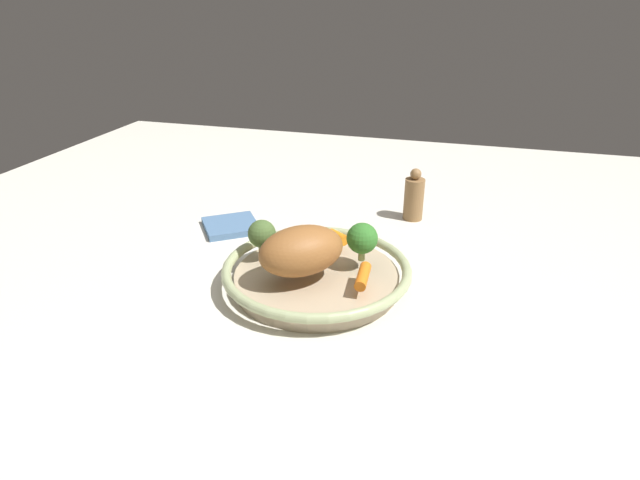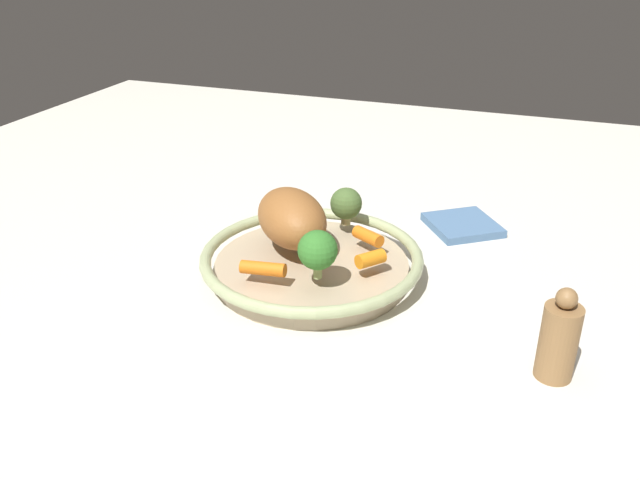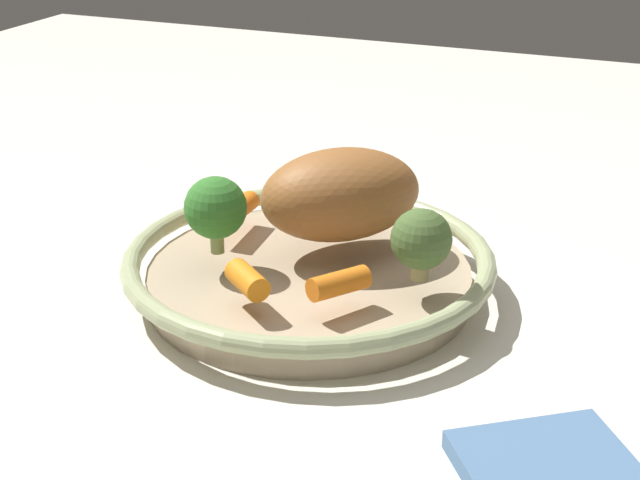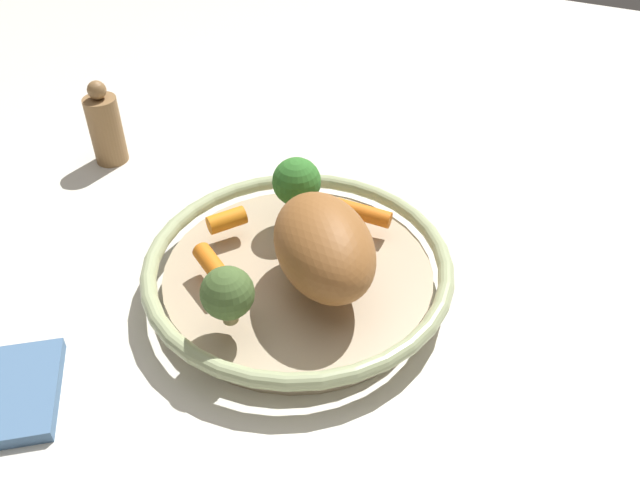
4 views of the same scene
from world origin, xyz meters
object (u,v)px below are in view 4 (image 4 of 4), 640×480
pepper_mill (105,127)px  baby_carrot_back (227,220)px  serving_bowl (298,272)px  baby_carrot_right (212,265)px  broccoli_floret_large (297,182)px  roast_chicken_piece (324,246)px  broccoli_floret_edge (227,294)px  baby_carrot_near_rim (363,213)px

pepper_mill → baby_carrot_back: bearing=-23.4°
serving_bowl → baby_carrot_right: (-0.07, -0.06, 0.03)m
serving_bowl → pepper_mill: 0.39m
baby_carrot_right → broccoli_floret_large: broccoli_floret_large is taller
baby_carrot_right → roast_chicken_piece: bearing=20.8°
roast_chicken_piece → pepper_mill: bearing=160.2°
broccoli_floret_edge → baby_carrot_right: bearing=135.2°
serving_bowl → baby_carrot_back: baby_carrot_back is taller
roast_chicken_piece → baby_carrot_near_rim: bearing=89.7°
baby_carrot_back → broccoli_floret_edge: size_ratio=0.69×
roast_chicken_piece → baby_carrot_back: 0.14m
serving_bowl → baby_carrot_near_rim: 0.11m
serving_bowl → broccoli_floret_large: 0.10m
serving_bowl → roast_chicken_piece: 0.08m
baby_carrot_right → broccoli_floret_large: bearing=75.0°
serving_bowl → broccoli_floret_edge: bearing=-99.7°
roast_chicken_piece → baby_carrot_near_rim: roast_chicken_piece is taller
broccoli_floret_edge → serving_bowl: bearing=80.3°
baby_carrot_right → pepper_mill: 0.34m
baby_carrot_near_rim → pepper_mill: 0.40m
broccoli_floret_edge → broccoli_floret_large: (-0.02, 0.18, 0.01)m
broccoli_floret_edge → pepper_mill: bearing=145.1°
baby_carrot_back → pepper_mill: 0.29m
serving_bowl → broccoli_floret_edge: broccoli_floret_edge is taller
roast_chicken_piece → baby_carrot_near_rim: size_ratio=2.30×
baby_carrot_near_rim → broccoli_floret_large: bearing=-166.3°
baby_carrot_near_rim → baby_carrot_back: bearing=-149.9°
baby_carrot_back → broccoli_floret_large: 0.09m
serving_bowl → roast_chicken_piece: roast_chicken_piece is taller
serving_bowl → broccoli_floret_edge: (-0.02, -0.11, 0.06)m
serving_bowl → broccoli_floret_large: size_ratio=4.76×
baby_carrot_right → pepper_mill: (-0.29, 0.19, -0.00)m
serving_bowl → roast_chicken_piece: bearing=-22.6°
pepper_mill → baby_carrot_near_rim: bearing=-5.2°
serving_bowl → broccoli_floret_large: bearing=116.5°
roast_chicken_piece → baby_carrot_right: roast_chicken_piece is taller
baby_carrot_back → broccoli_floret_large: (0.06, 0.06, 0.03)m
baby_carrot_right → broccoli_floret_large: (0.04, 0.13, 0.03)m
baby_carrot_right → baby_carrot_near_rim: 0.19m
baby_carrot_back → broccoli_floret_edge: bearing=-57.9°
roast_chicken_piece → serving_bowl: bearing=157.4°
baby_carrot_near_rim → broccoli_floret_large: (-0.08, -0.02, 0.03)m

